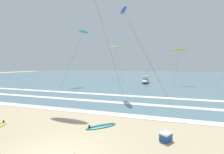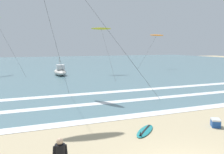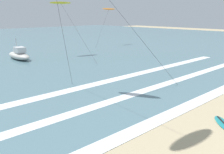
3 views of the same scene
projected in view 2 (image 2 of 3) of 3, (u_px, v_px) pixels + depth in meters
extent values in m
cube|color=slate|center=(40.00, 65.00, 55.79)|extent=(140.00, 90.00, 0.01)
cube|color=white|center=(85.00, 122.00, 14.10)|extent=(55.73, 0.97, 0.01)
cube|color=white|center=(116.00, 102.00, 19.15)|extent=(45.20, 0.88, 0.01)
cube|color=white|center=(61.00, 96.00, 21.43)|extent=(43.67, 1.04, 0.01)
cylinder|color=black|center=(60.00, 153.00, 7.45)|extent=(0.32, 0.32, 0.58)
cylinder|color=black|center=(66.00, 153.00, 7.52)|extent=(0.13, 0.09, 0.56)
sphere|color=#DBB28E|center=(60.00, 141.00, 7.40)|extent=(0.21, 0.21, 0.21)
ellipsoid|color=teal|center=(145.00, 131.00, 12.50)|extent=(1.92, 1.90, 0.09)
cube|color=black|center=(145.00, 130.00, 12.49)|extent=(1.35, 1.32, 0.01)
cube|color=black|center=(140.00, 134.00, 11.74)|extent=(0.10, 0.10, 0.16)
cylinder|color=#333333|center=(46.00, 6.00, 20.10)|extent=(4.07, 2.58, 15.26)
cylinder|color=#333333|center=(107.00, 28.00, 21.13)|extent=(6.52, 7.46, 11.78)
ellipsoid|color=yellow|center=(101.00, 29.00, 38.92)|extent=(3.29, 1.45, 0.43)
cylinder|color=#333333|center=(107.00, 52.00, 34.61)|extent=(1.59, 9.74, 7.15)
cylinder|color=#333333|center=(9.00, 45.00, 36.57)|extent=(4.29, 7.31, 9.06)
ellipsoid|color=orange|center=(157.00, 35.00, 47.82)|extent=(3.21, 0.81, 0.43)
cylinder|color=#333333|center=(147.00, 52.00, 45.77)|extent=(5.87, 2.99, 6.49)
ellipsoid|color=beige|center=(60.00, 72.00, 36.86)|extent=(1.92, 5.27, 0.90)
cube|color=silver|center=(60.00, 67.00, 36.38)|extent=(1.16, 1.55, 0.70)
cylinder|color=#B2B2B2|center=(59.00, 63.00, 37.25)|extent=(0.08, 0.08, 1.80)
cube|color=#1E4C9E|center=(215.00, 123.00, 13.26)|extent=(0.70, 0.74, 0.36)
cube|color=silver|center=(216.00, 120.00, 13.23)|extent=(0.71, 0.76, 0.08)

